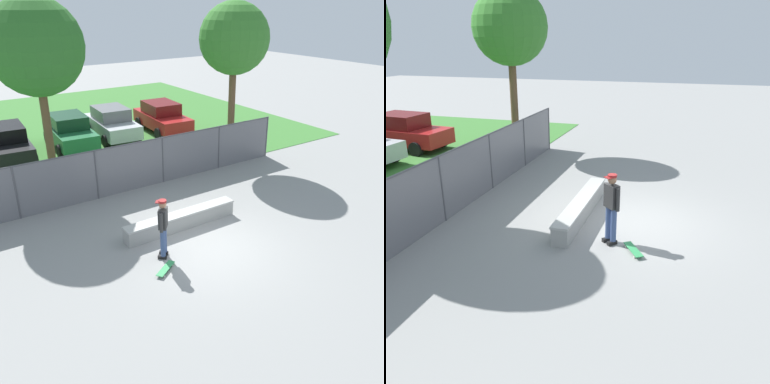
# 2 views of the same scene
# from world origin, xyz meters

# --- Properties ---
(ground_plane) EXTENTS (80.00, 80.00, 0.00)m
(ground_plane) POSITION_xyz_m (0.00, 0.00, 0.00)
(ground_plane) COLOR gray
(grass_strip) EXTENTS (26.33, 20.00, 0.02)m
(grass_strip) POSITION_xyz_m (0.00, 15.54, 0.01)
(grass_strip) COLOR #3D7A33
(grass_strip) RESTS_ON ground
(concrete_ledge) EXTENTS (4.07, 0.48, 0.54)m
(concrete_ledge) POSITION_xyz_m (-0.06, 1.57, 0.27)
(concrete_ledge) COLOR #999993
(concrete_ledge) RESTS_ON ground
(skateboarder) EXTENTS (0.44, 0.48, 1.84)m
(skateboarder) POSITION_xyz_m (-1.42, 0.40, 1.03)
(skateboarder) COLOR black
(skateboarder) RESTS_ON ground
(skateboard) EXTENTS (0.78, 0.60, 0.09)m
(skateboard) POSITION_xyz_m (-1.76, -0.25, 0.07)
(skateboard) COLOR #2D8C4C
(skateboard) RESTS_ON ground
(chainlink_fence) EXTENTS (14.40, 0.07, 1.93)m
(chainlink_fence) POSITION_xyz_m (0.00, 5.24, 1.05)
(chainlink_fence) COLOR #4C4C51
(chainlink_fence) RESTS_ON ground
(tree_near_left) EXTENTS (3.54, 3.54, 7.10)m
(tree_near_left) POSITION_xyz_m (-2.32, 7.65, 5.31)
(tree_near_left) COLOR brown
(tree_near_left) RESTS_ON ground
(tree_near_right) EXTENTS (3.11, 3.11, 6.92)m
(tree_near_right) POSITION_xyz_m (5.82, 6.30, 5.32)
(tree_near_right) COLOR brown
(tree_near_right) RESTS_ON ground
(car_black) EXTENTS (2.24, 4.32, 1.66)m
(car_black) POSITION_xyz_m (-3.23, 11.55, 0.84)
(car_black) COLOR black
(car_black) RESTS_ON ground
(car_green) EXTENTS (2.24, 4.32, 1.66)m
(car_green) POSITION_xyz_m (-0.14, 11.87, 0.84)
(car_green) COLOR #1E6638
(car_green) RESTS_ON ground
(car_silver) EXTENTS (2.24, 4.32, 1.66)m
(car_silver) POSITION_xyz_m (2.32, 12.14, 0.84)
(car_silver) COLOR #B7BABF
(car_silver) RESTS_ON ground
(car_red) EXTENTS (2.24, 4.32, 1.66)m
(car_red) POSITION_xyz_m (5.20, 11.71, 0.84)
(car_red) COLOR #B21E1E
(car_red) RESTS_ON ground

